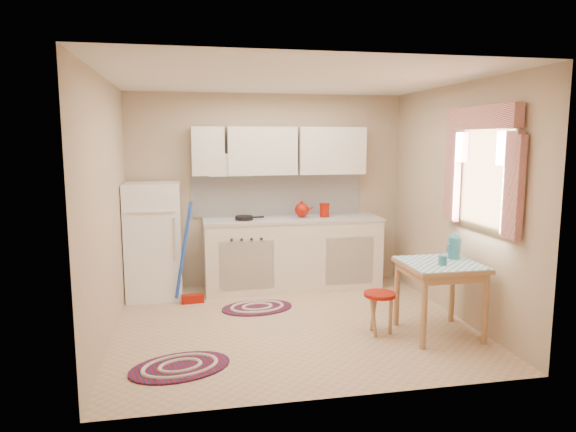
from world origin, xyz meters
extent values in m
plane|color=tan|center=(0.00, 0.00, 0.00)|extent=(3.60, 3.60, 0.00)
cube|color=silver|center=(0.00, 0.00, 2.50)|extent=(3.60, 3.20, 0.04)
cube|color=tan|center=(0.00, 1.60, 1.25)|extent=(3.60, 0.04, 2.50)
cube|color=tan|center=(0.00, -1.60, 1.25)|extent=(3.60, 0.04, 2.50)
cube|color=tan|center=(-1.80, 0.00, 1.25)|extent=(0.04, 3.20, 2.50)
cube|color=tan|center=(1.80, 0.00, 1.25)|extent=(0.04, 3.20, 2.50)
cube|color=white|center=(0.12, 1.59, 1.20)|extent=(2.25, 0.03, 0.55)
cube|color=silver|center=(0.12, 1.44, 1.77)|extent=(2.25, 0.33, 0.60)
cube|color=white|center=(1.78, -0.55, 1.55)|extent=(0.04, 0.85, 0.95)
cube|color=white|center=(-1.46, 1.25, 0.70)|extent=(0.65, 0.60, 1.40)
cube|color=silver|center=(0.27, 1.30, 0.44)|extent=(2.25, 0.60, 0.88)
cube|color=#B1AFA8|center=(0.27, 1.30, 0.90)|extent=(2.27, 0.62, 0.04)
cylinder|color=black|center=(-0.36, 1.25, 0.94)|extent=(0.24, 0.24, 0.05)
cylinder|color=#911105|center=(0.69, 1.30, 1.00)|extent=(0.15, 0.15, 0.16)
cube|color=tan|center=(1.36, -0.56, 0.36)|extent=(0.72, 0.72, 0.72)
cylinder|color=#911105|center=(0.79, -0.44, 0.21)|extent=(0.36, 0.36, 0.42)
cylinder|color=teal|center=(1.33, -0.66, 0.77)|extent=(0.08, 0.08, 0.10)
camera|label=1|loc=(-1.03, -5.05, 1.90)|focal=32.00mm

